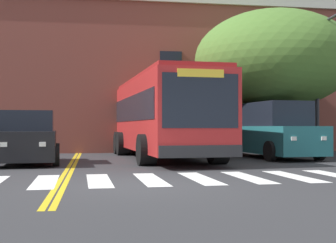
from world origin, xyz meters
TOP-DOWN VIEW (x-y plane):
  - ground_plane at (0.00, 0.00)m, footprint 120.00×120.00m
  - crosswalk at (0.38, 1.06)m, footprint 15.52×3.36m
  - lane_line_yellow_inner at (-1.78, 15.06)m, footprint 0.12×36.00m
  - lane_line_yellow_outer at (-1.62, 15.06)m, footprint 0.12×36.00m
  - city_bus at (1.74, 8.54)m, footprint 3.58×10.96m
  - car_black_near_lane at (-3.23, 6.52)m, footprint 2.35×4.42m
  - car_teal_far_lane at (6.31, 7.88)m, footprint 2.64×5.19m
  - car_white_behind_bus at (2.69, 19.44)m, footprint 2.26×3.78m
  - traffic_light_near_corner at (8.32, 6.81)m, footprint 0.51×4.16m
  - street_tree_curbside_large at (6.99, 9.72)m, footprint 8.86×8.59m
  - building_facade at (2.81, 17.64)m, footprint 34.34×9.98m

SIDE VIEW (x-z plane):
  - ground_plane at x=0.00m, z-range 0.00..0.00m
  - lane_line_yellow_inner at x=-1.78m, z-range 0.00..0.01m
  - lane_line_yellow_outer at x=-1.62m, z-range 0.00..0.01m
  - crosswalk at x=0.38m, z-range 0.00..0.01m
  - car_white_behind_bus at x=2.69m, z-range -0.08..1.71m
  - car_black_near_lane at x=-3.23m, z-range -0.08..1.75m
  - car_teal_far_lane at x=6.31m, z-range -0.06..2.21m
  - city_bus at x=1.74m, z-range 0.13..3.36m
  - traffic_light_near_corner at x=8.32m, z-range 1.09..7.08m
  - building_facade at x=2.81m, z-range 0.00..8.20m
  - street_tree_curbside_large at x=6.99m, z-range 1.04..7.53m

